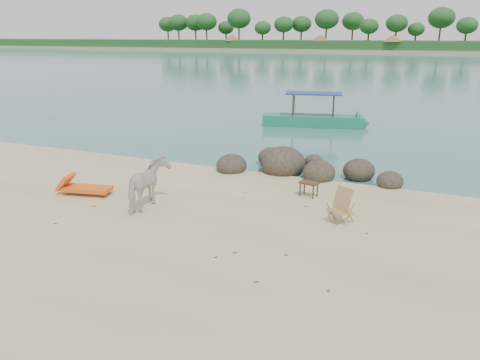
# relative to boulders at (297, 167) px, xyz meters

# --- Properties ---
(water) EXTENTS (400.00, 400.00, 0.00)m
(water) POSITION_rel_boulders_xyz_m (-0.77, 83.45, -0.22)
(water) COLOR #3A7473
(water) RESTS_ON ground
(far_shore) EXTENTS (420.00, 90.00, 1.40)m
(far_shore) POSITION_rel_boulders_xyz_m (-0.77, 163.45, -0.22)
(far_shore) COLOR tan
(far_shore) RESTS_ON ground
(far_scenery) EXTENTS (420.00, 18.00, 9.50)m
(far_scenery) POSITION_rel_boulders_xyz_m (-0.74, 130.14, 2.92)
(far_scenery) COLOR #1E4C1E
(far_scenery) RESTS_ON ground
(boulders) EXTENTS (6.36, 2.88, 1.18)m
(boulders) POSITION_rel_boulders_xyz_m (0.00, 0.00, 0.00)
(boulders) COLOR #302B20
(boulders) RESTS_ON ground
(cow) EXTENTS (0.97, 1.72, 1.38)m
(cow) POSITION_rel_boulders_xyz_m (-2.76, -5.08, 0.47)
(cow) COLOR silver
(cow) RESTS_ON ground
(side_table) EXTENTS (0.61, 0.47, 0.44)m
(side_table) POSITION_rel_boulders_xyz_m (1.08, -2.38, 0.00)
(side_table) COLOR #372116
(side_table) RESTS_ON ground
(lounge_chair) EXTENTS (1.85, 0.98, 0.53)m
(lounge_chair) POSITION_rel_boulders_xyz_m (-5.12, -4.86, 0.05)
(lounge_chair) COLOR orange
(lounge_chair) RESTS_ON ground
(deck_chair) EXTENTS (0.78, 0.80, 0.87)m
(deck_chair) POSITION_rel_boulders_xyz_m (2.37, -4.07, 0.22)
(deck_chair) COLOR #A28751
(deck_chair) RESTS_ON ground
(boat_near) EXTENTS (6.08, 2.65, 2.89)m
(boat_near) POSITION_rel_boulders_xyz_m (-1.83, 9.14, 1.23)
(boat_near) COLOR #1A795D
(boat_near) RESTS_ON water
(dead_leaves) EXTENTS (7.60, 5.10, 0.00)m
(dead_leaves) POSITION_rel_boulders_xyz_m (0.09, -5.51, -0.21)
(dead_leaves) COLOR brown
(dead_leaves) RESTS_ON ground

